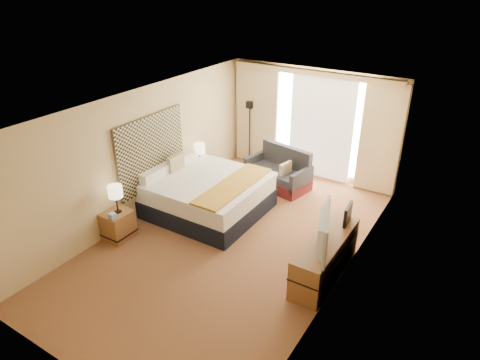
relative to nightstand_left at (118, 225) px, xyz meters
The scene contains 21 objects.
floor 2.16m from the nightstand_left, 29.31° to the left, with size 4.20×7.00×0.02m, color maroon.
ceiling 3.16m from the nightstand_left, 29.31° to the left, with size 4.20×7.00×0.02m, color silver.
wall_back 5.02m from the nightstand_left, 67.66° to the left, with size 4.20×0.02×2.60m, color #D9B584.
wall_front 3.25m from the nightstand_left, 52.65° to the right, with size 4.20×0.02×2.60m, color #D9B584.
wall_left 1.49m from the nightstand_left, 102.36° to the left, with size 0.02×7.00×2.60m, color #D9B584.
wall_right 4.23m from the nightstand_left, 14.81° to the left, with size 0.02×7.00×2.60m, color #D9B584.
headboard 1.62m from the nightstand_left, 98.64° to the left, with size 0.06×1.85×1.50m, color black.
nightstand_left is the anchor object (origin of this frame).
nightstand_right 2.50m from the nightstand_left, 90.00° to the left, with size 0.45×0.52×0.55m, color brown.
media_dresser 3.85m from the nightstand_left, 15.84° to the left, with size 0.50×1.80×0.70m, color brown.
window 5.10m from the nightstand_left, 64.87° to the left, with size 2.30×0.02×2.30m, color white.
curtains 4.95m from the nightstand_left, 67.18° to the left, with size 4.12×0.19×2.56m.
bed 1.88m from the nightstand_left, 64.55° to the left, with size 2.25×2.05×1.09m.
loveseat 3.87m from the nightstand_left, 66.38° to the left, with size 1.59×1.06×0.91m.
floor_lamp 4.45m from the nightstand_left, 86.59° to the left, with size 0.21×0.21×1.64m.
desk_chair 4.04m from the nightstand_left, 24.41° to the left, with size 0.51×0.51×1.04m.
lamp_left 0.70m from the nightstand_left, 40.39° to the left, with size 0.26×0.26×0.55m.
lamp_right 2.61m from the nightstand_left, 88.95° to the left, with size 0.25×0.25×0.53m.
tissue_box 0.38m from the nightstand_left, 60.90° to the right, with size 0.11×0.11×0.10m, color #84ACCC.
telephone 2.66m from the nightstand_left, 88.58° to the left, with size 0.16×0.13×0.06m, color black.
television 3.80m from the nightstand_left, 11.42° to the left, with size 1.12×0.15×0.65m, color black.
Camera 1 is at (3.69, -5.59, 4.60)m, focal length 32.00 mm.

